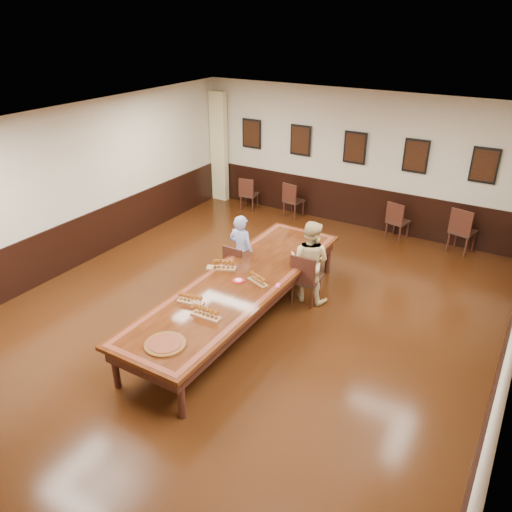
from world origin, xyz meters
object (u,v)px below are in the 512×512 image
Objects in this scene: carved_platter at (165,344)px; chair_woman at (307,278)px; chair_man at (239,266)px; spare_chair_d at (463,230)px; spare_chair_c at (398,220)px; person_woman at (310,261)px; spare_chair_b at (294,199)px; person_man at (241,251)px; spare_chair_a at (249,193)px; conference_table at (241,288)px.

chair_woman is at bearing 78.98° from carved_platter.
chair_man is 0.88× the size of spare_chair_d.
spare_chair_c reaches higher than chair_man.
spare_chair_c is (0.58, 3.59, -0.04)m from chair_woman.
spare_chair_c is at bearing 15.31° from spare_chair_d.
spare_chair_b is at bearing -62.26° from person_woman.
person_man is at bearing 62.20° from spare_chair_d.
person_man is (2.00, -3.52, 0.28)m from spare_chair_a.
carved_platter is at bearing 76.27° from person_woman.
spare_chair_b is at bearing -75.65° from person_man.
person_man is 0.29× the size of conference_table.
spare_chair_d is (3.31, 3.80, 0.06)m from chair_man.
chair_woman is 4.15m from spare_chair_b.
chair_man is at bearing 8.84° from person_woman.
carved_platter is (-2.59, -6.72, 0.26)m from spare_chair_d.
chair_man is 3.84m from spare_chair_b.
conference_table is at bearing 124.35° from person_man.
person_man reaches higher than chair_man.
spare_chair_c is (2.67, -0.00, 0.00)m from spare_chair_b.
chair_woman is at bearing -173.92° from person_man.
conference_table is at bearing 116.49° from spare_chair_b.
spare_chair_d reaches higher than spare_chair_b.
spare_chair_a is 7.09m from carved_platter.
spare_chair_c is 3.55m from person_woman.
chair_man is 4.13m from spare_chair_a.
spare_chair_a is 5.32m from spare_chair_d.
person_man is at bearing 111.67° from spare_chair_b.
spare_chair_b is 0.88× the size of spare_chair_d.
spare_chair_b is 4.07m from person_woman.
spare_chair_b is 0.18× the size of conference_table.
spare_chair_a is at bearing -58.49° from chair_man.
person_woman is 3.26m from carved_platter.
spare_chair_c is 4.86m from conference_table.
spare_chair_b is 3.76m from person_man.
spare_chair_d is (5.31, 0.18, 0.07)m from spare_chair_a.
spare_chair_d reaches higher than conference_table.
spare_chair_d is at bearing -164.53° from spare_chair_c.
chair_woman is 3.17m from carved_platter.
person_man is at bearing -90.00° from chair_man.
chair_woman is 0.29m from person_woman.
spare_chair_a is at bearing 112.63° from carved_platter.
spare_chair_a is 0.18× the size of conference_table.
person_man reaches higher than spare_chair_b.
conference_table is (-1.27, -4.69, 0.16)m from spare_chair_c.
spare_chair_a is 1.32× the size of carved_platter.
person_woman is at bearing 126.31° from spare_chair_a.
spare_chair_b is at bearing 102.54° from carved_platter.
spare_chair_d is at bearing 68.94° from carved_platter.
chair_man is at bearing 110.36° from spare_chair_a.
person_woman reaches higher than spare_chair_b.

